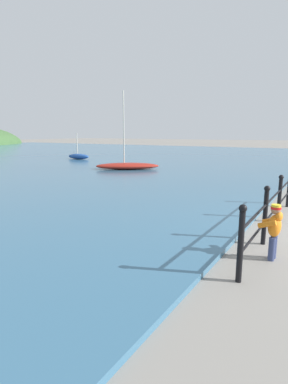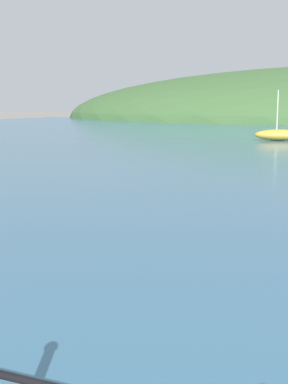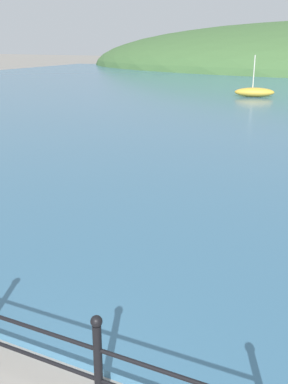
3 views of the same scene
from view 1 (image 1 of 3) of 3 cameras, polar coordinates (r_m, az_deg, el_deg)
iron_railing at (r=7.35m, az=23.39°, el=-2.16°), size 5.70×0.12×1.21m
child_in_coat at (r=5.76m, az=23.55°, el=-6.11°), size 0.40×0.39×1.00m
boat_far_left at (r=25.80m, az=-12.36°, el=6.67°), size 0.77×2.15×2.14m
boat_white_sailboat at (r=18.04m, az=-3.20°, el=5.04°), size 3.23×3.84×4.53m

